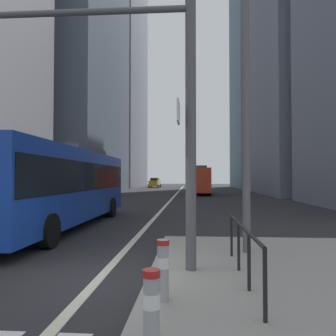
{
  "coord_description": "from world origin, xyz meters",
  "views": [
    {
      "loc": [
        1.84,
        -6.66,
        2.03
      ],
      "look_at": [
        -0.63,
        28.54,
        3.04
      ],
      "focal_mm": 35.48,
      "sensor_mm": 36.0,
      "label": 1
    }
  ],
  "objects_px": {
    "city_bus_blue_oncoming": "(60,182)",
    "bollard_left": "(151,306)",
    "traffic_signal_gantry": "(80,77)",
    "bollard_right": "(163,267)",
    "car_oncoming_mid": "(155,183)",
    "car_receding_near": "(195,183)",
    "street_lamp_post": "(245,50)",
    "city_bus_red_receding": "(198,179)"
  },
  "relations": [
    {
      "from": "city_bus_blue_oncoming",
      "to": "bollard_left",
      "type": "bearing_deg",
      "value": -62.87
    },
    {
      "from": "traffic_signal_gantry",
      "to": "bollard_right",
      "type": "distance_m",
      "value": 4.32
    },
    {
      "from": "city_bus_blue_oncoming",
      "to": "bollard_left",
      "type": "xyz_separation_m",
      "value": [
        4.85,
        -9.46,
        -1.2
      ]
    },
    {
      "from": "car_oncoming_mid",
      "to": "car_receding_near",
      "type": "relative_size",
      "value": 1.09
    },
    {
      "from": "car_receding_near",
      "to": "street_lamp_post",
      "type": "distance_m",
      "value": 52.45
    },
    {
      "from": "city_bus_red_receding",
      "to": "car_receding_near",
      "type": "relative_size",
      "value": 2.61
    },
    {
      "from": "city_bus_blue_oncoming",
      "to": "car_receding_near",
      "type": "xyz_separation_m",
      "value": [
        5.93,
        47.72,
        -0.85
      ]
    },
    {
      "from": "city_bus_blue_oncoming",
      "to": "city_bus_red_receding",
      "type": "distance_m",
      "value": 28.69
    },
    {
      "from": "bollard_right",
      "to": "car_oncoming_mid",
      "type": "bearing_deg",
      "value": 96.43
    },
    {
      "from": "car_receding_near",
      "to": "traffic_signal_gantry",
      "type": "relative_size",
      "value": 0.61
    },
    {
      "from": "bollard_left",
      "to": "bollard_right",
      "type": "bearing_deg",
      "value": 90.15
    },
    {
      "from": "car_receding_near",
      "to": "bollard_left",
      "type": "distance_m",
      "value": 57.19
    },
    {
      "from": "city_bus_red_receding",
      "to": "bollard_left",
      "type": "distance_m",
      "value": 37.53
    },
    {
      "from": "car_oncoming_mid",
      "to": "street_lamp_post",
      "type": "distance_m",
      "value": 58.95
    },
    {
      "from": "street_lamp_post",
      "to": "traffic_signal_gantry",
      "type": "bearing_deg",
      "value": -155.35
    },
    {
      "from": "city_bus_blue_oncoming",
      "to": "car_oncoming_mid",
      "type": "height_order",
      "value": "city_bus_blue_oncoming"
    },
    {
      "from": "car_oncoming_mid",
      "to": "street_lamp_post",
      "type": "xyz_separation_m",
      "value": [
        8.76,
        -58.13,
        4.29
      ]
    },
    {
      "from": "city_bus_blue_oncoming",
      "to": "city_bus_red_receding",
      "type": "bearing_deg",
      "value": 77.65
    },
    {
      "from": "city_bus_red_receding",
      "to": "car_receding_near",
      "type": "height_order",
      "value": "city_bus_red_receding"
    },
    {
      "from": "traffic_signal_gantry",
      "to": "city_bus_red_receding",
      "type": "bearing_deg",
      "value": 84.67
    },
    {
      "from": "street_lamp_post",
      "to": "car_receding_near",
      "type": "bearing_deg",
      "value": 90.81
    },
    {
      "from": "traffic_signal_gantry",
      "to": "street_lamp_post",
      "type": "bearing_deg",
      "value": 24.65
    },
    {
      "from": "bollard_left",
      "to": "traffic_signal_gantry",
      "type": "bearing_deg",
      "value": 120.83
    },
    {
      "from": "bollard_right",
      "to": "city_bus_red_receding",
      "type": "bearing_deg",
      "value": 87.94
    },
    {
      "from": "car_receding_near",
      "to": "city_bus_red_receding",
      "type": "bearing_deg",
      "value": -89.38
    },
    {
      "from": "street_lamp_post",
      "to": "bollard_left",
      "type": "height_order",
      "value": "street_lamp_post"
    },
    {
      "from": "traffic_signal_gantry",
      "to": "bollard_left",
      "type": "distance_m",
      "value": 5.12
    },
    {
      "from": "car_receding_near",
      "to": "traffic_signal_gantry",
      "type": "xyz_separation_m",
      "value": [
        -2.99,
        -53.98,
        3.16
      ]
    },
    {
      "from": "bollard_right",
      "to": "car_receding_near",
      "type": "bearing_deg",
      "value": 88.88
    },
    {
      "from": "car_oncoming_mid",
      "to": "bollard_left",
      "type": "xyz_separation_m",
      "value": [
        6.94,
        -63.04,
        -0.35
      ]
    },
    {
      "from": "city_bus_blue_oncoming",
      "to": "car_oncoming_mid",
      "type": "xyz_separation_m",
      "value": [
        -2.09,
        53.58,
        -0.85
      ]
    },
    {
      "from": "car_receding_near",
      "to": "traffic_signal_gantry",
      "type": "bearing_deg",
      "value": -93.17
    },
    {
      "from": "car_receding_near",
      "to": "bollard_right",
      "type": "bearing_deg",
      "value": -91.12
    },
    {
      "from": "traffic_signal_gantry",
      "to": "bollard_left",
      "type": "height_order",
      "value": "traffic_signal_gantry"
    },
    {
      "from": "city_bus_blue_oncoming",
      "to": "bollard_right",
      "type": "bearing_deg",
      "value": -58.67
    },
    {
      "from": "traffic_signal_gantry",
      "to": "bollard_left",
      "type": "relative_size",
      "value": 7.83
    },
    {
      "from": "bollard_left",
      "to": "bollard_right",
      "type": "xyz_separation_m",
      "value": [
        -0.0,
        1.51,
        0.02
      ]
    },
    {
      "from": "city_bus_red_receding",
      "to": "traffic_signal_gantry",
      "type": "bearing_deg",
      "value": -95.33
    },
    {
      "from": "car_oncoming_mid",
      "to": "car_receding_near",
      "type": "bearing_deg",
      "value": -36.2
    },
    {
      "from": "bollard_left",
      "to": "city_bus_blue_oncoming",
      "type": "bearing_deg",
      "value": 117.13
    },
    {
      "from": "car_oncoming_mid",
      "to": "car_receding_near",
      "type": "height_order",
      "value": "same"
    },
    {
      "from": "city_bus_red_receding",
      "to": "bollard_right",
      "type": "height_order",
      "value": "city_bus_red_receding"
    }
  ]
}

